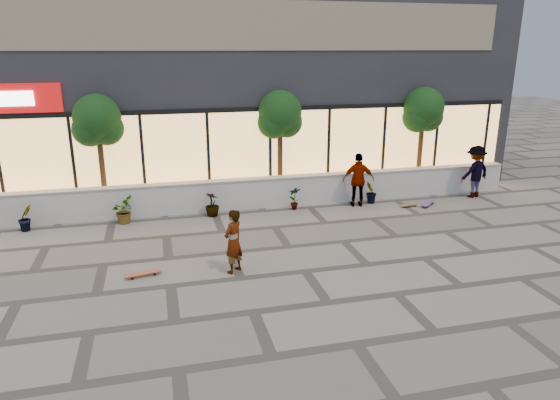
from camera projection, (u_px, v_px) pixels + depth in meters
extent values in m
plane|color=gray|center=(254.00, 312.00, 10.42)|extent=(80.00, 80.00, 0.00)
cube|color=silver|center=(213.00, 196.00, 16.77)|extent=(22.00, 0.35, 1.00)
cube|color=#B2AFA8|center=(212.00, 181.00, 16.62)|extent=(22.00, 0.42, 0.04)
cube|color=#26262C|center=(194.00, 74.00, 20.77)|extent=(24.00, 9.00, 8.50)
cube|color=#ECAB5E|center=(208.00, 156.00, 17.33)|extent=(23.04, 0.05, 3.00)
cube|color=black|center=(207.00, 111.00, 16.85)|extent=(23.04, 0.08, 0.15)
cube|color=brown|center=(203.00, 25.00, 16.07)|extent=(21.60, 0.05, 1.60)
imported|color=black|center=(26.00, 218.00, 14.96)|extent=(0.57, 0.57, 0.81)
imported|color=black|center=(123.00, 211.00, 15.61)|extent=(0.68, 0.77, 0.81)
imported|color=black|center=(212.00, 204.00, 16.26)|extent=(0.64, 0.64, 0.81)
imported|color=black|center=(295.00, 198.00, 16.92)|extent=(0.46, 0.35, 0.81)
imported|color=black|center=(371.00, 192.00, 17.57)|extent=(0.55, 0.57, 0.81)
cylinder|color=#4D371B|center=(102.00, 165.00, 16.28)|extent=(0.18, 0.18, 3.24)
sphere|color=black|center=(97.00, 118.00, 15.82)|extent=(1.50, 1.50, 1.50)
sphere|color=black|center=(90.00, 129.00, 15.82)|extent=(1.10, 1.10, 1.10)
sphere|color=black|center=(106.00, 128.00, 16.03)|extent=(1.10, 1.10, 1.10)
cylinder|color=#4D371B|center=(280.00, 156.00, 17.67)|extent=(0.18, 0.18, 3.24)
sphere|color=black|center=(280.00, 112.00, 17.22)|extent=(1.50, 1.50, 1.50)
sphere|color=black|center=(273.00, 123.00, 17.22)|extent=(1.10, 1.10, 1.10)
sphere|color=black|center=(287.00, 122.00, 17.43)|extent=(1.10, 1.10, 1.10)
cylinder|color=#4D371B|center=(420.00, 148.00, 18.95)|extent=(0.18, 0.18, 3.24)
sphere|color=black|center=(424.00, 107.00, 18.50)|extent=(1.50, 1.50, 1.50)
sphere|color=black|center=(417.00, 118.00, 18.50)|extent=(1.10, 1.10, 1.10)
sphere|color=black|center=(428.00, 117.00, 18.71)|extent=(1.10, 1.10, 1.10)
imported|color=silver|center=(233.00, 241.00, 12.07)|extent=(0.69, 0.68, 1.60)
imported|color=silver|center=(358.00, 180.00, 17.14)|extent=(1.17, 0.70, 1.87)
imported|color=maroon|center=(475.00, 172.00, 18.20)|extent=(1.37, 0.98, 1.91)
cube|color=#A15134|center=(143.00, 273.00, 12.02)|extent=(0.88, 0.39, 0.02)
cylinder|color=black|center=(153.00, 272.00, 12.22)|extent=(0.07, 0.04, 0.06)
cylinder|color=black|center=(155.00, 274.00, 12.08)|extent=(0.07, 0.04, 0.06)
cylinder|color=black|center=(131.00, 276.00, 11.99)|extent=(0.07, 0.04, 0.06)
cylinder|color=black|center=(133.00, 279.00, 11.86)|extent=(0.07, 0.04, 0.06)
cube|color=brown|center=(409.00, 205.00, 17.29)|extent=(0.71, 0.29, 0.02)
cylinder|color=black|center=(413.00, 205.00, 17.44)|extent=(0.05, 0.03, 0.05)
cylinder|color=black|center=(415.00, 206.00, 17.33)|extent=(0.05, 0.03, 0.05)
cylinder|color=black|center=(403.00, 206.00, 17.28)|extent=(0.05, 0.03, 0.05)
cylinder|color=black|center=(405.00, 207.00, 17.17)|extent=(0.05, 0.03, 0.05)
cube|color=#524279|center=(428.00, 203.00, 17.41)|extent=(0.81, 0.72, 0.02)
cylinder|color=black|center=(428.00, 203.00, 17.67)|extent=(0.07, 0.07, 0.06)
cylinder|color=black|center=(433.00, 203.00, 17.59)|extent=(0.07, 0.07, 0.06)
cylinder|color=black|center=(423.00, 206.00, 17.26)|extent=(0.07, 0.07, 0.06)
cylinder|color=black|center=(427.00, 207.00, 17.18)|extent=(0.07, 0.07, 0.06)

